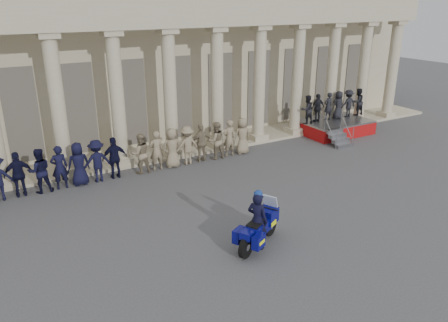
# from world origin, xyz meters

# --- Properties ---
(ground) EXTENTS (90.00, 90.00, 0.00)m
(ground) POSITION_xyz_m (0.00, 0.00, 0.00)
(ground) COLOR #434345
(ground) RESTS_ON ground
(building) EXTENTS (40.00, 12.50, 9.00)m
(building) POSITION_xyz_m (-0.00, 14.74, 4.52)
(building) COLOR tan
(building) RESTS_ON ground
(officer_rank) EXTENTS (16.35, 0.72, 1.90)m
(officer_rank) POSITION_xyz_m (-3.24, 6.73, 0.95)
(officer_rank) COLOR black
(officer_rank) RESTS_ON ground
(reviewing_stand) EXTENTS (4.80, 3.90, 2.45)m
(reviewing_stand) POSITION_xyz_m (11.44, 7.18, 1.36)
(reviewing_stand) COLOR gray
(reviewing_stand) RESTS_ON ground
(motorcycle) EXTENTS (2.15, 1.49, 1.51)m
(motorcycle) POSITION_xyz_m (0.33, -1.23, 0.65)
(motorcycle) COLOR black
(motorcycle) RESTS_ON ground
(rider) EXTENTS (0.73, 0.84, 2.02)m
(rider) POSITION_xyz_m (0.22, -1.29, 1.00)
(rider) COLOR black
(rider) RESTS_ON ground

